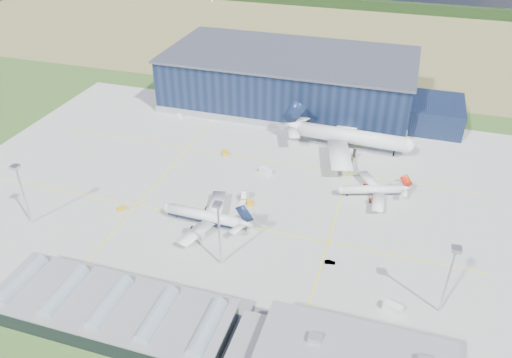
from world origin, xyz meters
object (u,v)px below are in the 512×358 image
gse_cart_a (250,228)px  gse_van_c (393,308)px  light_mast_east (451,270)px  gse_tug_c (225,153)px  car_b (330,262)px  gse_tug_b (121,209)px  airstair (245,197)px  gse_van_a (197,233)px  light_mast_center (219,224)px  gse_tug_a (250,203)px  car_a (265,320)px  airliner_red (372,186)px  hangar (295,82)px  light_mast_west (21,185)px  airliner_navy (203,211)px  gse_van_b (266,171)px  gse_cart_b (179,116)px  airliner_widebody (352,129)px

gse_cart_a → gse_van_c: (49.16, -22.96, 0.62)m
light_mast_east → gse_tug_c: 109.60m
car_b → gse_tug_b: bearing=77.2°
gse_cart_a → airstair: size_ratio=0.67×
gse_van_a → gse_van_c: (64.84, -14.17, 0.16)m
light_mast_center → gse_tug_a: size_ratio=6.86×
car_b → car_a: bearing=147.2°
light_mast_center → light_mast_east: 65.00m
gse_tug_c → airliner_red: bearing=-35.2°
hangar → gse_van_a: hangar is taller
light_mast_west → car_a: bearing=-11.3°
gse_van_c → car_b: 24.55m
airliner_navy → gse_van_c: 68.60m
gse_tug_b → gse_tug_c: gse_tug_c is taller
hangar → gse_van_c: bearing=-65.1°
light_mast_center → gse_van_b: size_ratio=4.44×
gse_van_a → gse_cart_b: 92.96m
gse_cart_a → car_b: (29.04, -8.90, -0.08)m
gse_tug_a → light_mast_west: bearing=179.9°
airliner_red → airstair: airliner_red is taller
light_mast_west → airliner_navy: light_mast_west is taller
airliner_navy → gse_tug_a: (11.42, 15.60, -4.84)m
car_a → airliner_widebody: bearing=0.3°
gse_tug_b → gse_van_a: 32.18m
car_a → light_mast_west: bearing=83.3°
airliner_navy → gse_cart_b: airliner_navy is taller
light_mast_east → airliner_red: (-24.70, 51.42, -10.81)m
gse_tug_c → gse_cart_b: 43.85m
airliner_widebody → car_a: 103.69m
airliner_navy → car_b: 45.83m
car_b → airliner_widebody: bearing=-5.0°
hangar → gse_van_b: (5.51, -69.85, -10.43)m
gse_tug_a → gse_tug_c: bearing=98.2°
hangar → gse_van_a: bearing=-92.6°
airliner_red → light_mast_center: bearing=33.4°
light_mast_west → car_b: (102.41, 10.13, -14.88)m
gse_tug_b → hangar: bearing=110.9°
light_mast_east → gse_van_c: (-12.47, -3.93, -14.17)m
light_mast_center → car_a: light_mast_center is taller
airliner_navy → car_b: size_ratio=10.10×
gse_van_b → gse_cart_b: bearing=86.2°
gse_tug_b → car_b: 76.65m
gse_van_c → car_b: gse_van_c is taller
gse_tug_b → airliner_widebody: bearing=83.6°
gse_tug_b → gse_van_c: (96.56, -19.61, 0.64)m
gse_tug_c → car_b: gse_tug_c is taller
airliner_widebody → airstair: (-31.32, -49.82, -8.22)m
light_mast_east → gse_tug_b: bearing=171.8°
light_mast_west → gse_tug_c: (47.58, 64.46, -14.64)m
airstair → airliner_widebody: bearing=55.3°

